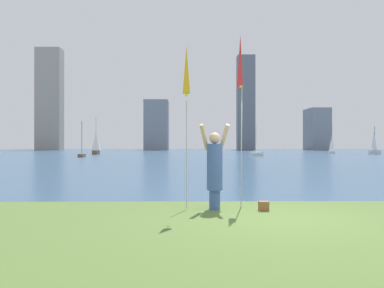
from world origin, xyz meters
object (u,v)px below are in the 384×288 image
object	(u,v)px
sailboat_2	(374,143)
sailboat_3	(256,154)
sailboat_0	(82,155)
sailboat_1	(332,145)
person	(215,167)
kite_flag_right	(240,65)
bag	(264,206)
sailboat_4	(96,143)
kite_flag_left	(186,74)

from	to	relation	value
sailboat_2	sailboat_3	world-z (taller)	sailboat_2
sailboat_0	sailboat_1	size ratio (longest dim) A/B	0.89
person	kite_flag_right	bearing A→B (deg)	47.44
sailboat_2	sailboat_3	xyz separation A→B (m)	(-19.83, -8.23, -1.39)
kite_flag_right	sailboat_2	world-z (taller)	sailboat_2
bag	sailboat_2	xyz separation A→B (m)	(27.11, 47.87, 1.57)
sailboat_2	sailboat_4	xyz separation A→B (m)	(-42.79, -0.25, 0.11)
kite_flag_right	sailboat_3	xyz separation A→B (m)	(7.73, 39.08, -3.12)
bag	sailboat_4	xyz separation A→B (m)	(-15.68, 47.63, 1.68)
sailboat_3	sailboat_4	world-z (taller)	sailboat_4
kite_flag_right	sailboat_0	xyz separation A→B (m)	(-13.94, 35.07, -3.15)
bag	sailboat_3	distance (m)	40.31
sailboat_3	sailboat_1	bearing A→B (deg)	41.49
sailboat_0	sailboat_4	bearing A→B (deg)	96.13
kite_flag_left	sailboat_2	xyz separation A→B (m)	(28.85, 48.12, -1.37)
sailboat_2	sailboat_3	bearing A→B (deg)	-157.47
kite_flag_left	sailboat_4	xyz separation A→B (m)	(-13.94, 47.87, -1.26)
bag	sailboat_3	size ratio (longest dim) A/B	0.05
person	sailboat_1	size ratio (longest dim) A/B	0.41
person	sailboat_2	xyz separation A→B (m)	(28.21, 47.69, 0.71)
kite_flag_left	sailboat_3	size ratio (longest dim) A/B	0.90
sailboat_1	sailboat_4	xyz separation A→B (m)	(-38.30, -5.59, 0.34)
kite_flag_right	sailboat_0	bearing A→B (deg)	111.68
sailboat_0	sailboat_1	xyz separation A→B (m)	(37.01, 17.57, 1.19)
person	sailboat_0	world-z (taller)	sailboat_0
sailboat_2	sailboat_1	bearing A→B (deg)	130.05
person	kite_flag_right	xyz separation A→B (m)	(0.65, 0.38, 2.44)
kite_flag_left	bag	xyz separation A→B (m)	(1.74, 0.24, -2.94)
kite_flag_left	sailboat_2	distance (m)	56.12
kite_flag_left	sailboat_4	size ratio (longest dim) A/B	0.65
person	kite_flag_right	size ratio (longest dim) A/B	0.48
sailboat_3	kite_flag_left	bearing A→B (deg)	-102.75
bag	sailboat_2	bearing A→B (deg)	60.47
sailboat_0	sailboat_3	world-z (taller)	sailboat_0
kite_flag_right	sailboat_1	xyz separation A→B (m)	(23.07, 52.64, -1.96)
bag	sailboat_1	distance (m)	57.84
kite_flag_right	sailboat_4	distance (m)	49.49
person	bag	distance (m)	1.41
bag	kite_flag_left	bearing A→B (deg)	-172.09
kite_flag_right	sailboat_1	world-z (taller)	sailboat_1
sailboat_0	sailboat_2	distance (m)	43.29
sailboat_3	sailboat_4	xyz separation A→B (m)	(-22.96, 7.98, 1.50)
sailboat_1	sailboat_2	size ratio (longest dim) A/B	1.12
person	sailboat_4	world-z (taller)	sailboat_4
sailboat_2	bag	bearing A→B (deg)	-119.53
sailboat_0	sailboat_1	bearing A→B (deg)	25.40
person	sailboat_3	distance (m)	40.35
kite_flag_left	kite_flag_right	xyz separation A→B (m)	(1.29, 0.81, 0.36)
bag	sailboat_2	world-z (taller)	sailboat_2
kite_flag_right	sailboat_1	distance (m)	57.51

